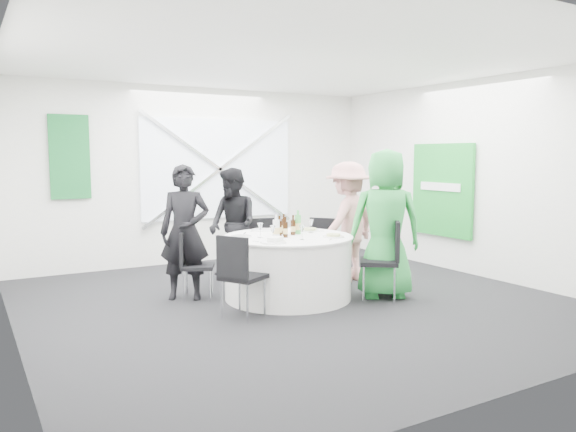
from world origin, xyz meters
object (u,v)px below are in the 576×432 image
chair_back (264,245)px  person_man_back (233,225)px  chair_back_right (320,244)px  chair_back_left (192,260)px  person_man_back_left (185,232)px  banquet_table (288,267)px  green_water_bottle (298,225)px  person_woman_pink (348,222)px  chair_front_left (239,270)px  chair_front_right (386,254)px  person_woman_green (385,224)px  clear_water_bottle (276,229)px

chair_back → person_man_back: (-0.39, 0.18, 0.28)m
chair_back → chair_back_right: chair_back is taller
chair_back_left → person_man_back: 1.11m
chair_back_left → person_man_back_left: person_man_back_left is taller
banquet_table → green_water_bottle: green_water_bottle is taller
chair_back_right → person_man_back_left: (-1.99, -0.08, 0.31)m
chair_back → chair_back_right: 0.78m
chair_back_right → green_water_bottle: size_ratio=2.88×
chair_back_left → green_water_bottle: size_ratio=2.79×
banquet_table → green_water_bottle: bearing=22.9°
chair_back_left → person_woman_pink: person_woman_pink is taller
chair_back → chair_front_left: chair_front_left is taller
chair_front_right → green_water_bottle: green_water_bottle is taller
person_woman_pink → person_woman_green: 0.97m
banquet_table → chair_back: chair_back is taller
chair_front_right → person_woman_green: 0.38m
chair_front_left → person_woman_green: (1.93, -0.05, 0.38)m
person_woman_pink → green_water_bottle: 1.05m
person_man_back_left → banquet_table: bearing=0.0°
person_woman_green → person_man_back: bearing=-26.6°
chair_front_right → clear_water_bottle: clear_water_bottle is taller
chair_back → person_woman_pink: size_ratio=0.52×
chair_back → person_man_back_left: 1.38m
person_man_back → chair_front_left: bearing=-31.9°
chair_back → chair_back_left: (-1.23, -0.48, -0.02)m
chair_front_left → chair_back_right: bearing=-86.2°
clear_water_bottle → person_man_back: bearing=89.0°
chair_back_left → chair_front_right: 2.32m
chair_back → clear_water_bottle: 1.22m
chair_back_left → chair_back_right: 1.94m
person_man_back → person_woman_pink: person_woman_pink is taller
chair_back_right → person_man_back: size_ratio=0.55×
banquet_table → person_man_back: size_ratio=1.00×
person_man_back_left → person_woman_green: size_ratio=0.90×
chair_front_right → person_man_back_left: person_man_back_left is taller
chair_front_left → green_water_bottle: (1.08, 0.58, 0.35)m
chair_back_left → chair_back_right: chair_back_right is taller
person_man_back → person_woman_green: bearing=26.3°
clear_water_bottle → green_water_bottle: bearing=22.8°
banquet_table → chair_front_right: 1.18m
chair_back → banquet_table: bearing=-90.0°
chair_back → green_water_bottle: green_water_bottle is taller
green_water_bottle → chair_back_right: bearing=39.7°
person_man_back → chair_back_left: bearing=-61.4°
person_woman_green → person_woman_pink: bearing=-70.5°
chair_back → person_man_back: bearing=166.7°
person_woman_green → clear_water_bottle: (-1.25, 0.47, -0.03)m
chair_back_left → chair_back_right: (1.93, 0.15, 0.02)m
person_man_back_left → clear_water_bottle: bearing=-9.2°
green_water_bottle → person_woman_pink: bearing=17.8°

